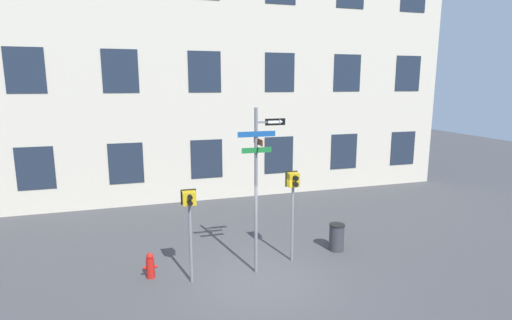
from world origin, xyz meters
The scene contains 7 objects.
ground_plane centered at (0.00, 0.00, 0.00)m, with size 60.00×60.00×0.00m, color #424244.
building_facade centered at (0.00, 8.22, 5.70)m, with size 24.00×0.63×11.41m.
street_sign_pole centered at (0.10, 0.50, 2.72)m, with size 1.32×0.75×4.60m.
pedestrian_signal_left centered at (-1.77, 0.47, 1.98)m, with size 0.40×0.40×2.52m.
pedestrian_signal_right centered at (1.28, 0.91, 2.13)m, with size 0.37×0.40×2.71m.
fire_hydrant centered at (-2.80, 1.04, 0.34)m, with size 0.38×0.22×0.71m.
trash_bin centered at (2.92, 1.21, 0.43)m, with size 0.49×0.49×0.86m.
Camera 1 is at (-3.01, -9.44, 5.21)m, focal length 28.00 mm.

